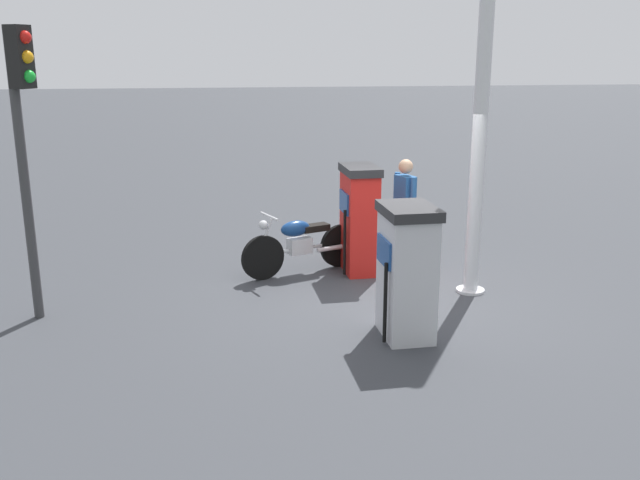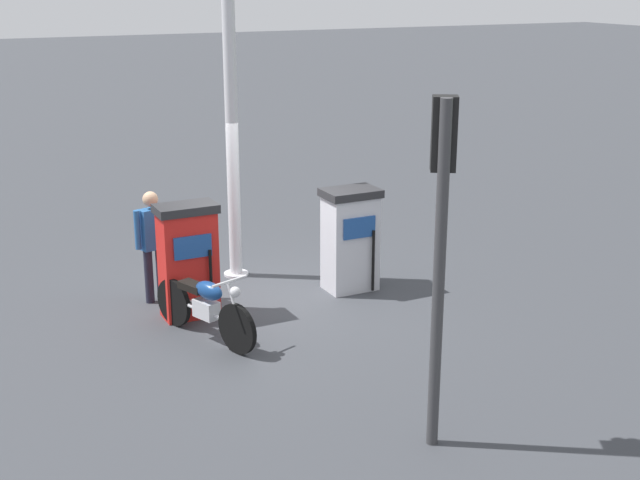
# 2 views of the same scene
# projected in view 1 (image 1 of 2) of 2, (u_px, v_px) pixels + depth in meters

# --- Properties ---
(ground_plane) EXTENTS (120.00, 120.00, 0.00)m
(ground_plane) POSITION_uv_depth(u_px,v_px,m) (386.00, 299.00, 9.60)
(ground_plane) COLOR #383A3F
(fuel_pump_near) EXTENTS (0.55, 0.86, 1.65)m
(fuel_pump_near) POSITION_uv_depth(u_px,v_px,m) (359.00, 219.00, 10.59)
(fuel_pump_near) COLOR red
(fuel_pump_near) RESTS_ON ground
(fuel_pump_far) EXTENTS (0.64, 0.85, 1.60)m
(fuel_pump_far) POSITION_uv_depth(u_px,v_px,m) (407.00, 271.00, 8.15)
(fuel_pump_far) COLOR silver
(fuel_pump_far) RESTS_ON ground
(motorcycle_near_pump) EXTENTS (1.91, 0.85, 0.98)m
(motorcycle_near_pump) POSITION_uv_depth(u_px,v_px,m) (301.00, 243.00, 10.60)
(motorcycle_near_pump) COLOR black
(motorcycle_near_pump) RESTS_ON ground
(attendant_person) EXTENTS (0.29, 0.57, 1.69)m
(attendant_person) POSITION_uv_depth(u_px,v_px,m) (405.00, 204.00, 10.96)
(attendant_person) COLOR #1E1E2D
(attendant_person) RESTS_ON ground
(roadside_traffic_light) EXTENTS (0.39, 0.31, 3.60)m
(roadside_traffic_light) POSITION_uv_depth(u_px,v_px,m) (23.00, 124.00, 8.28)
(roadside_traffic_light) COLOR #38383A
(roadside_traffic_light) RESTS_ON ground
(canopy_support_pole) EXTENTS (0.40, 0.40, 4.73)m
(canopy_support_pole) POSITION_uv_depth(u_px,v_px,m) (480.00, 130.00, 9.29)
(canopy_support_pole) COLOR silver
(canopy_support_pole) RESTS_ON ground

